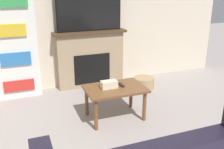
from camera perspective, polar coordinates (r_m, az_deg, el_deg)
The scene contains 8 objects.
wall_back at distance 4.69m, azimuth -7.00°, elevation 13.69°, with size 5.66×0.06×2.70m.
fireplace at distance 4.74m, azimuth -4.74°, elevation 3.49°, with size 1.29×0.28×1.01m.
tv at distance 4.57m, azimuth -4.97°, elevation 13.75°, with size 1.13×0.03×0.70m.
coffee_table at distance 3.59m, azimuth 0.66°, elevation -3.90°, with size 0.81×0.55×0.46m.
tissue_box at distance 3.54m, azimuth -0.58°, elevation -2.16°, with size 0.22×0.12×0.10m.
remote_control at distance 3.63m, azimuth 2.01°, elevation -2.27°, with size 0.04×0.15×0.02m.
bookshelf at distance 4.46m, azimuth -20.60°, elevation 6.44°, with size 0.71×0.29×1.80m.
storage_basket at distance 4.75m, azimuth 6.93°, elevation -1.79°, with size 0.37×0.37×0.20m.
Camera 1 is at (-1.14, -0.78, 1.81)m, focal length 42.00 mm.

